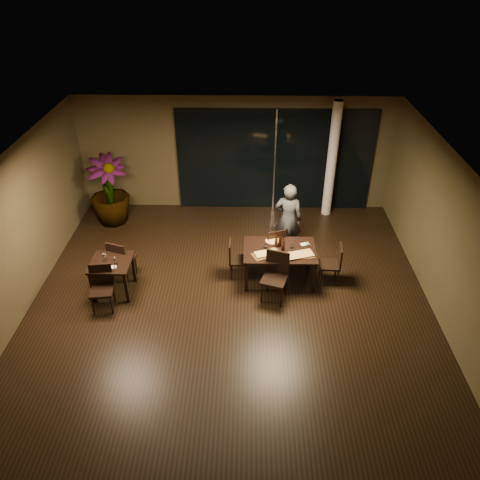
% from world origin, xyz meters
% --- Properties ---
extents(ground, '(8.00, 8.00, 0.00)m').
position_xyz_m(ground, '(0.00, 0.00, 0.00)').
color(ground, black).
rests_on(ground, ground).
extents(wall_back, '(8.00, 0.10, 3.00)m').
position_xyz_m(wall_back, '(0.00, 4.05, 1.50)').
color(wall_back, '#453C25').
rests_on(wall_back, ground).
extents(wall_front, '(8.00, 0.10, 3.00)m').
position_xyz_m(wall_front, '(0.00, -4.05, 1.50)').
color(wall_front, '#453C25').
rests_on(wall_front, ground).
extents(wall_left, '(0.10, 8.00, 3.00)m').
position_xyz_m(wall_left, '(-4.05, 0.00, 1.50)').
color(wall_left, '#453C25').
rests_on(wall_left, ground).
extents(wall_right, '(0.10, 8.00, 3.00)m').
position_xyz_m(wall_right, '(4.05, 0.00, 1.50)').
color(wall_right, '#453C25').
rests_on(wall_right, ground).
extents(ceiling, '(8.00, 8.00, 0.04)m').
position_xyz_m(ceiling, '(0.00, 0.00, 3.02)').
color(ceiling, white).
rests_on(ceiling, wall_back).
extents(window_panel, '(5.00, 0.06, 2.70)m').
position_xyz_m(window_panel, '(1.00, 3.96, 1.35)').
color(window_panel, black).
rests_on(window_panel, ground).
extents(column, '(0.24, 0.24, 3.00)m').
position_xyz_m(column, '(2.40, 3.65, 1.50)').
color(column, silver).
rests_on(column, ground).
extents(main_table, '(1.50, 1.00, 0.75)m').
position_xyz_m(main_table, '(1.00, 0.80, 0.68)').
color(main_table, black).
rests_on(main_table, ground).
extents(side_table, '(0.80, 0.80, 0.75)m').
position_xyz_m(side_table, '(-2.40, 0.30, 0.62)').
color(side_table, black).
rests_on(side_table, ground).
extents(chair_main_far, '(0.55, 0.55, 0.93)m').
position_xyz_m(chair_main_far, '(0.91, 1.33, 0.52)').
color(chair_main_far, black).
rests_on(chair_main_far, ground).
extents(chair_main_near, '(0.60, 0.60, 1.03)m').
position_xyz_m(chair_main_near, '(0.89, 0.21, 0.58)').
color(chair_main_near, black).
rests_on(chair_main_near, ground).
extents(chair_main_left, '(0.40, 0.40, 0.85)m').
position_xyz_m(chair_main_left, '(0.07, 0.89, 0.48)').
color(chair_main_left, black).
rests_on(chair_main_left, ground).
extents(chair_main_right, '(0.43, 0.43, 0.88)m').
position_xyz_m(chair_main_right, '(2.14, 0.74, 0.49)').
color(chair_main_right, black).
rests_on(chair_main_right, ground).
extents(chair_side_far, '(0.55, 0.55, 0.94)m').
position_xyz_m(chair_side_far, '(-2.34, 0.74, 0.53)').
color(chair_side_far, black).
rests_on(chair_side_far, ground).
extents(chair_side_near, '(0.48, 0.48, 0.94)m').
position_xyz_m(chair_side_near, '(-2.49, -0.15, 0.52)').
color(chair_side_near, black).
rests_on(chair_side_near, ground).
extents(diner, '(0.65, 0.50, 1.71)m').
position_xyz_m(diner, '(1.23, 1.87, 0.86)').
color(diner, '#303336').
rests_on(diner, ground).
extents(potted_plant, '(1.26, 1.26, 1.75)m').
position_xyz_m(potted_plant, '(-3.14, 3.12, 0.88)').
color(potted_plant, '#204F1A').
rests_on(potted_plant, ground).
extents(pizza_board_left, '(0.66, 0.53, 0.01)m').
position_xyz_m(pizza_board_left, '(0.71, 0.62, 0.76)').
color(pizza_board_left, '#452B16').
rests_on(pizza_board_left, main_table).
extents(pizza_board_right, '(0.62, 0.38, 0.01)m').
position_xyz_m(pizza_board_right, '(1.39, 0.59, 0.76)').
color(pizza_board_right, '#4A2817').
rests_on(pizza_board_right, main_table).
extents(oblong_pizza_left, '(0.49, 0.33, 0.02)m').
position_xyz_m(oblong_pizza_left, '(0.71, 0.62, 0.77)').
color(oblong_pizza_left, '#6A0C09').
rests_on(oblong_pizza_left, pizza_board_left).
extents(oblong_pizza_right, '(0.58, 0.39, 0.02)m').
position_xyz_m(oblong_pizza_right, '(1.39, 0.59, 0.77)').
color(oblong_pizza_right, maroon).
rests_on(oblong_pizza_right, pizza_board_right).
extents(round_pizza, '(0.29, 0.29, 0.01)m').
position_xyz_m(round_pizza, '(0.86, 1.11, 0.76)').
color(round_pizza, '#B42714').
rests_on(round_pizza, main_table).
extents(bottle_a, '(0.06, 0.06, 0.27)m').
position_xyz_m(bottle_a, '(0.92, 0.88, 0.89)').
color(bottle_a, black).
rests_on(bottle_a, main_table).
extents(bottle_b, '(0.07, 0.07, 0.30)m').
position_xyz_m(bottle_b, '(1.06, 0.78, 0.90)').
color(bottle_b, black).
rests_on(bottle_b, main_table).
extents(bottle_c, '(0.07, 0.07, 0.32)m').
position_xyz_m(bottle_c, '(1.00, 0.91, 0.91)').
color(bottle_c, black).
rests_on(bottle_c, main_table).
extents(tumbler_left, '(0.07, 0.07, 0.09)m').
position_xyz_m(tumbler_left, '(0.70, 0.86, 0.79)').
color(tumbler_left, white).
rests_on(tumbler_left, main_table).
extents(tumbler_right, '(0.07, 0.07, 0.08)m').
position_xyz_m(tumbler_right, '(1.25, 0.87, 0.79)').
color(tumbler_right, white).
rests_on(tumbler_right, main_table).
extents(napkin_near, '(0.20, 0.14, 0.01)m').
position_xyz_m(napkin_near, '(1.55, 0.68, 0.76)').
color(napkin_near, white).
rests_on(napkin_near, main_table).
extents(napkin_far, '(0.21, 0.17, 0.01)m').
position_xyz_m(napkin_far, '(1.54, 1.00, 0.76)').
color(napkin_far, silver).
rests_on(napkin_far, main_table).
extents(wine_glass_a, '(0.08, 0.08, 0.17)m').
position_xyz_m(wine_glass_a, '(-2.52, 0.34, 0.84)').
color(wine_glass_a, white).
rests_on(wine_glass_a, side_table).
extents(wine_glass_b, '(0.07, 0.07, 0.16)m').
position_xyz_m(wine_glass_b, '(-2.28, 0.22, 0.83)').
color(wine_glass_b, white).
rests_on(wine_glass_b, side_table).
extents(side_napkin, '(0.20, 0.14, 0.01)m').
position_xyz_m(side_napkin, '(-2.33, 0.11, 0.76)').
color(side_napkin, white).
rests_on(side_napkin, side_table).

